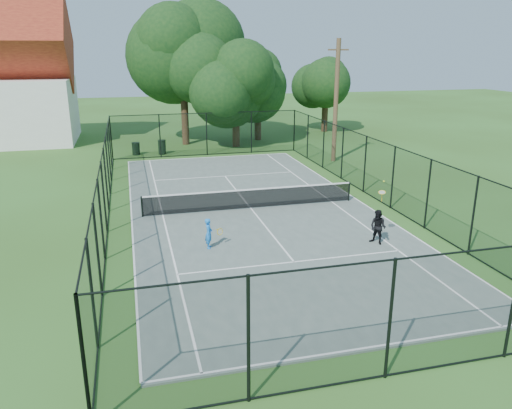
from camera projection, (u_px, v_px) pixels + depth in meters
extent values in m
plane|color=#31501B|center=(251.00, 209.00, 23.57)|extent=(120.00, 120.00, 0.00)
cube|color=#516059|center=(251.00, 209.00, 23.56)|extent=(11.00, 24.00, 0.06)
cylinder|color=black|center=(142.00, 207.00, 22.22)|extent=(0.08, 0.08, 0.95)
cylinder|color=black|center=(349.00, 191.00, 24.59)|extent=(0.08, 0.08, 0.95)
cube|color=black|center=(251.00, 199.00, 23.41)|extent=(10.00, 0.03, 0.88)
cube|color=white|center=(251.00, 190.00, 23.27)|extent=(10.00, 0.05, 0.06)
cylinder|color=#332114|center=(185.00, 116.00, 38.91)|extent=(0.56, 0.56, 4.48)
sphere|color=black|center=(182.00, 59.00, 37.64)|extent=(8.09, 8.09, 8.09)
cylinder|color=#332114|center=(236.00, 125.00, 38.20)|extent=(0.56, 0.56, 3.37)
sphere|color=black|center=(235.00, 82.00, 37.24)|extent=(6.04, 6.04, 6.04)
cylinder|color=#332114|center=(258.00, 119.00, 41.04)|extent=(0.56, 0.56, 3.35)
sphere|color=black|center=(258.00, 82.00, 40.14)|extent=(5.32, 5.32, 5.32)
cylinder|color=#332114|center=(325.00, 117.00, 45.30)|extent=(0.56, 0.56, 2.61)
sphere|color=black|center=(326.00, 90.00, 44.57)|extent=(4.55, 4.55, 4.55)
cylinder|color=black|center=(136.00, 149.00, 35.52)|extent=(0.54, 0.54, 0.84)
cylinder|color=black|center=(136.00, 143.00, 35.39)|extent=(0.58, 0.58, 0.05)
cylinder|color=black|center=(162.00, 147.00, 35.72)|extent=(0.54, 0.54, 0.98)
cylinder|color=black|center=(162.00, 140.00, 35.57)|extent=(0.58, 0.58, 0.05)
cylinder|color=#4C3823|center=(336.00, 102.00, 32.59)|extent=(0.30, 0.30, 7.90)
cube|color=#4C3823|center=(338.00, 50.00, 31.62)|extent=(1.40, 0.10, 0.10)
imported|color=blue|center=(209.00, 233.00, 18.72)|extent=(0.37, 0.48, 1.17)
torus|color=gold|center=(220.00, 232.00, 18.98)|extent=(0.27, 0.18, 0.29)
cylinder|color=silver|center=(220.00, 232.00, 18.98)|extent=(0.23, 0.15, 0.25)
imported|color=black|center=(378.00, 227.00, 19.10)|extent=(0.79, 0.83, 1.35)
torus|color=gold|center=(382.00, 192.00, 19.10)|extent=(0.30, 0.28, 0.14)
cylinder|color=silver|center=(382.00, 192.00, 19.10)|extent=(0.26, 0.24, 0.11)
sphere|color=#CCE526|center=(384.00, 181.00, 19.23)|extent=(0.07, 0.07, 0.07)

